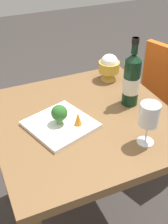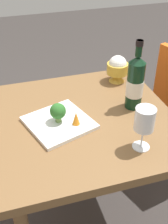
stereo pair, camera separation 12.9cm
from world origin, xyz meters
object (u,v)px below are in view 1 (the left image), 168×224
at_px(carrot_garnish_left, 78,119).
at_px(broccoli_floret, 59,113).
at_px(wine_glass, 149,116).
at_px(rice_bowl, 109,67).
at_px(wine_bottle, 132,80).
at_px(serving_plate, 60,124).

bearing_deg(carrot_garnish_left, broccoli_floret, -31.70).
relative_size(wine_glass, rice_bowl, 1.26).
bearing_deg(wine_bottle, wine_glass, 71.77).
xyz_separation_m(wine_bottle, wine_glass, (0.09, 0.27, 0.00)).
distance_m(wine_glass, rice_bowl, 0.53).
bearing_deg(broccoli_floret, rice_bowl, -143.43).
bearing_deg(serving_plate, broccoli_floret, -36.08).
xyz_separation_m(wine_bottle, rice_bowl, (-0.02, -0.25, -0.05)).
xyz_separation_m(wine_glass, serving_plate, (0.27, -0.23, -0.12)).
distance_m(rice_bowl, carrot_garnish_left, 0.45).
height_order(serving_plate, carrot_garnish_left, carrot_garnish_left).
height_order(wine_glass, broccoli_floret, wine_glass).
relative_size(wine_bottle, serving_plate, 1.02).
xyz_separation_m(serving_plate, broccoli_floret, (0.00, -0.00, 0.06)).
relative_size(broccoli_floret, carrot_garnish_left, 1.45).
height_order(wine_bottle, broccoli_floret, wine_bottle).
distance_m(wine_bottle, serving_plate, 0.38).
xyz_separation_m(rice_bowl, broccoli_floret, (0.38, 0.28, -0.01)).
bearing_deg(wine_bottle, serving_plate, 5.44).
height_order(broccoli_floret, carrot_garnish_left, broccoli_floret).
height_order(wine_glass, carrot_garnish_left, wine_glass).
relative_size(wine_glass, carrot_garnish_left, 3.02).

